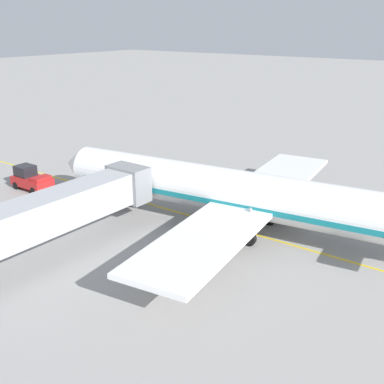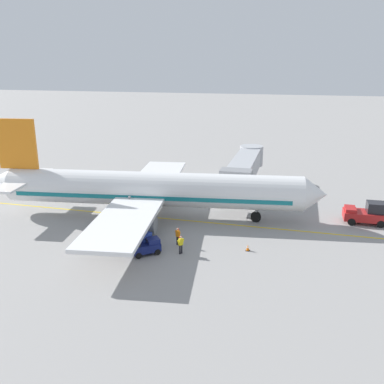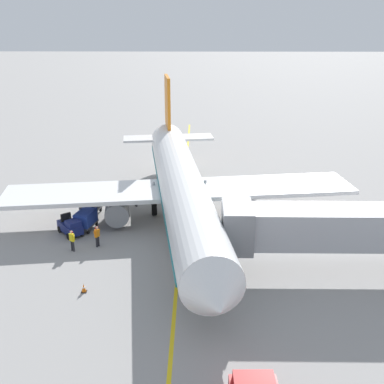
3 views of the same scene
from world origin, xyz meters
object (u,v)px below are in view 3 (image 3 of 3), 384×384
(ground_crew_wing_walker, at_px, (136,197))
(baggage_cart_second_in_train, at_px, (90,205))
(parked_airliner, at_px, (181,187))
(baggage_cart_front, at_px, (86,218))
(ground_crew_marshaller, at_px, (72,240))
(safety_cone_nose_left, at_px, (84,288))
(baggage_tug_lead, at_px, (71,227))
(ground_crew_loader, at_px, (97,235))
(jet_bridge, at_px, (352,227))

(ground_crew_wing_walker, bearing_deg, baggage_cart_second_in_train, 27.27)
(parked_airliner, relative_size, baggage_cart_front, 12.52)
(baggage_cart_front, height_order, baggage_cart_second_in_train, same)
(ground_crew_marshaller, height_order, safety_cone_nose_left, ground_crew_marshaller)
(safety_cone_nose_left, bearing_deg, baggage_cart_front, -78.57)
(ground_crew_wing_walker, bearing_deg, safety_cone_nose_left, 83.87)
(ground_crew_wing_walker, distance_m, ground_crew_marshaller, 9.82)
(safety_cone_nose_left, bearing_deg, baggage_tug_lead, -70.96)
(baggage_cart_second_in_train, height_order, ground_crew_marshaller, ground_crew_marshaller)
(ground_crew_marshaller, bearing_deg, safety_cone_nose_left, 110.30)
(baggage_tug_lead, xyz_separation_m, safety_cone_nose_left, (-2.97, 8.61, -0.42))
(parked_airliner, relative_size, baggage_tug_lead, 13.83)
(parked_airliner, distance_m, ground_crew_loader, 8.36)
(ground_crew_wing_walker, bearing_deg, ground_crew_marshaller, 67.82)
(jet_bridge, xyz_separation_m, ground_crew_marshaller, (19.90, -2.98, -2.51))
(safety_cone_nose_left, bearing_deg, baggage_cart_second_in_train, -80.17)
(parked_airliner, distance_m, baggage_cart_second_in_train, 8.62)
(baggage_tug_lead, distance_m, safety_cone_nose_left, 9.12)
(ground_crew_wing_walker, height_order, ground_crew_marshaller, same)
(baggage_tug_lead, height_order, baggage_cart_second_in_train, baggage_tug_lead)
(baggage_cart_front, relative_size, ground_crew_marshaller, 1.76)
(parked_airliner, height_order, baggage_tug_lead, parked_airliner)
(baggage_cart_front, relative_size, ground_crew_wing_walker, 1.76)
(baggage_tug_lead, bearing_deg, baggage_cart_second_in_train, -99.96)
(jet_bridge, relative_size, baggage_tug_lead, 6.52)
(ground_crew_loader, bearing_deg, safety_cone_nose_left, 93.29)
(baggage_cart_front, bearing_deg, baggage_cart_second_in_train, -85.25)
(jet_bridge, xyz_separation_m, ground_crew_wing_walker, (16.20, -12.07, -2.51))
(ground_crew_wing_walker, distance_m, safety_cone_nose_left, 14.92)
(ground_crew_wing_walker, xyz_separation_m, ground_crew_loader, (1.96, 8.32, 0.00))
(ground_crew_wing_walker, bearing_deg, parked_airliner, 142.56)
(baggage_cart_second_in_train, xyz_separation_m, ground_crew_loader, (-1.85, 6.35, 0.00))
(baggage_cart_front, relative_size, baggage_cart_second_in_train, 1.00)
(jet_bridge, distance_m, baggage_tug_lead, 21.75)
(parked_airliner, xyz_separation_m, safety_cone_nose_left, (5.98, 11.46, -2.90))
(baggage_cart_front, bearing_deg, ground_crew_wing_walker, -124.95)
(baggage_cart_second_in_train, bearing_deg, jet_bridge, 153.21)
(parked_airliner, xyz_separation_m, ground_crew_loader, (6.35, 4.96, -2.23))
(jet_bridge, distance_m, baggage_cart_second_in_train, 22.56)
(baggage_cart_front, distance_m, safety_cone_nose_left, 9.95)
(parked_airliner, bearing_deg, ground_crew_marshaller, 35.31)
(parked_airliner, relative_size, safety_cone_nose_left, 63.25)
(baggage_tug_lead, height_order, safety_cone_nose_left, baggage_tug_lead)
(baggage_cart_second_in_train, relative_size, ground_crew_marshaller, 1.76)
(ground_crew_marshaller, bearing_deg, baggage_cart_front, -92.15)
(ground_crew_marshaller, bearing_deg, ground_crew_loader, -155.99)
(baggage_cart_second_in_train, bearing_deg, parked_airliner, 170.37)
(jet_bridge, height_order, safety_cone_nose_left, jet_bridge)
(baggage_tug_lead, relative_size, ground_crew_loader, 1.60)
(ground_crew_wing_walker, height_order, ground_crew_loader, same)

